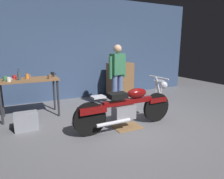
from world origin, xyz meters
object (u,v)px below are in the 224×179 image
Objects in this scene: wooden_dresser at (120,80)px; mug_red_diner at (14,77)px; mug_brown_stoneware at (50,77)px; person_standing at (117,73)px; shop_stool at (159,85)px; mug_green_speckled at (5,78)px; motorcycle at (127,106)px; mug_orange_travel at (27,76)px; mug_white_ceramic at (9,79)px; bottle at (19,76)px; storage_bin at (26,121)px; mug_black_matte at (53,74)px.

wooden_dresser is 10.03× the size of mug_red_diner.
mug_red_diner is (-0.73, 0.32, -0.00)m from mug_brown_stoneware.
shop_stool is at bearing 162.55° from person_standing.
mug_green_speckled is at bearing 171.33° from mug_brown_stoneware.
motorcycle is 2.58m from wooden_dresser.
mug_orange_travel is 1.00× the size of mug_white_ceramic.
bottle reaches higher than motorcycle.
wooden_dresser is 2.50× the size of storage_bin.
person_standing is 2.67m from mug_green_speckled.
storage_bin is 1.09m from mug_green_speckled.
storage_bin is 1.07m from bottle.
mug_brown_stoneware is 0.64m from bottle.
wooden_dresser reaches higher than mug_black_matte.
motorcycle is 18.90× the size of mug_black_matte.
mug_orange_travel is (-2.23, 0.20, 0.03)m from person_standing.
mug_green_speckled is 0.46m from mug_orange_travel.
mug_black_matte is 0.77m from bottle.
mug_green_speckled is (-2.15, 1.50, 0.50)m from motorcycle.
motorcycle is 4.98× the size of storage_bin.
mug_black_matte and mug_orange_travel have the same top height.
storage_bin is 1.12m from mug_brown_stoneware.
mug_green_speckled is at bearing -133.71° from mug_red_diner.
mug_red_diner reaches higher than shop_stool.
mug_black_matte is 1.00m from mug_white_ceramic.
mug_green_speckled reaches higher than mug_white_ceramic.
mug_green_speckled is (-2.67, 0.08, 0.03)m from person_standing.
bottle is at bearing -165.89° from mug_black_matte.
mug_red_diner is at bearing 156.25° from mug_brown_stoneware.
mug_brown_stoneware is at bearing 42.91° from storage_bin.
wooden_dresser is (-0.75, 1.03, 0.05)m from shop_stool.
bottle reaches higher than mug_orange_travel.
shop_stool is at bearing -0.67° from mug_white_ceramic.
motorcycle is 2.03m from storage_bin.
wooden_dresser is 3.34m from storage_bin.
wooden_dresser is at bearing 22.49° from mug_brown_stoneware.
mug_green_speckled reaches higher than motorcycle.
mug_black_matte is at bearing 122.89° from motorcycle.
person_standing is 6.93× the size of bottle.
mug_orange_travel is (-1.70, 1.61, 0.51)m from motorcycle.
storage_bin is 3.93× the size of mug_orange_travel.
bottle is at bearing 32.84° from mug_white_ceramic.
bottle is (0.27, -0.02, 0.05)m from mug_green_speckled.
person_standing is at bearing 175.41° from shop_stool.
mug_brown_stoneware is (0.59, 0.55, 0.78)m from storage_bin.
mug_green_speckled is (-1.02, -0.17, -0.01)m from mug_black_matte.
person_standing is at bearing 68.45° from motorcycle.
mug_brown_stoneware is 0.52m from mug_orange_travel.
mug_white_ceramic is at bearing -162.85° from wooden_dresser.
person_standing is at bearing -6.10° from mug_red_diner.
mug_green_speckled reaches higher than mug_red_diner.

